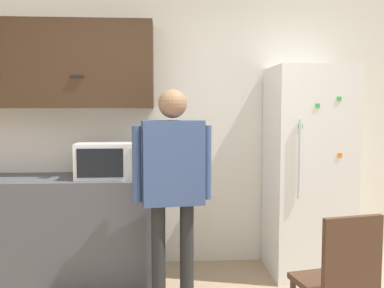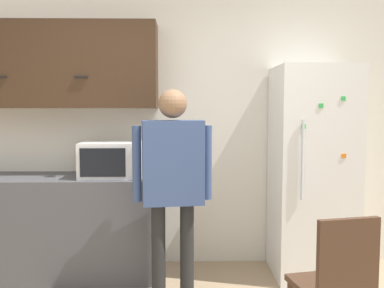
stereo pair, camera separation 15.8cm
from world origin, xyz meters
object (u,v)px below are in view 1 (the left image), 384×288
at_px(microwave, 109,160).
at_px(refrigerator, 308,171).
at_px(person, 172,173).
at_px(chair, 340,277).

distance_m(microwave, refrigerator, 1.82).
distance_m(person, chair, 1.40).
height_order(microwave, refrigerator, refrigerator).
relative_size(microwave, refrigerator, 0.29).
relative_size(microwave, chair, 0.61).
bearing_deg(chair, microwave, -51.20).
bearing_deg(refrigerator, microwave, -179.21).
bearing_deg(person, chair, -45.12).
xyz_separation_m(refrigerator, chair, (-0.24, -1.34, -0.46)).
bearing_deg(person, microwave, 129.87).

